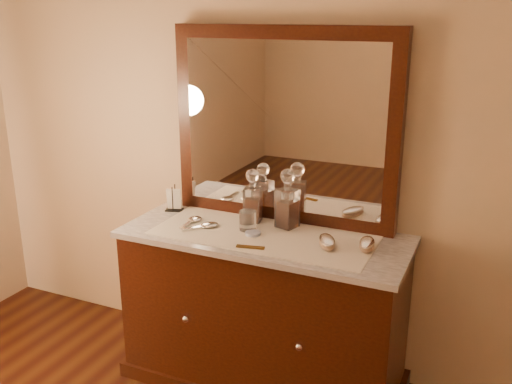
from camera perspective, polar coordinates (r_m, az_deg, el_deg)
dresser_cabinet at (r=3.04m, az=0.79°, el=-11.96°), size 1.40×0.55×0.82m
dresser_plinth at (r=3.24m, az=0.76°, el=-17.66°), size 1.46×0.59×0.08m
knob_left at (r=2.92m, az=-7.04°, el=-12.50°), size 0.04×0.04×0.04m
knob_right at (r=2.70m, az=4.35°, el=-15.20°), size 0.04×0.04×0.04m
marble_top at (r=2.85m, az=0.83°, el=-4.52°), size 1.44×0.59×0.03m
mirror_frame at (r=2.92m, az=2.81°, el=6.56°), size 1.20×0.08×1.00m
mirror_glass at (r=2.89m, az=2.56°, el=6.44°), size 1.06×0.01×0.86m
lace_runner at (r=2.83m, az=0.67°, el=-4.34°), size 1.10×0.45×0.00m
pin_dish at (r=2.83m, az=-0.31°, el=-4.16°), size 0.10×0.10×0.01m
comb at (r=2.68m, az=-0.57°, el=-5.53°), size 0.14×0.05×0.01m
napkin_rack at (r=3.19m, az=-8.21°, el=-0.84°), size 0.11×0.08×0.14m
decanter_left at (r=2.97m, az=-0.32°, el=-0.94°), size 0.10×0.10×0.28m
decanter_right at (r=2.90m, az=3.17°, el=-1.28°), size 0.12×0.12×0.31m
brush_near at (r=2.71m, az=7.12°, el=-4.97°), size 0.13×0.18×0.04m
brush_far at (r=2.71m, az=11.04°, el=-5.15°), size 0.09×0.17×0.04m
hand_mirror_outer at (r=3.02m, az=-6.35°, el=-2.82°), size 0.07×0.19×0.02m
hand_mirror_inner at (r=2.93m, az=-5.01°, el=-3.36°), size 0.16×0.19×0.02m
tumblers at (r=2.87m, az=-0.83°, el=-2.87°), size 0.09×0.09×0.10m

